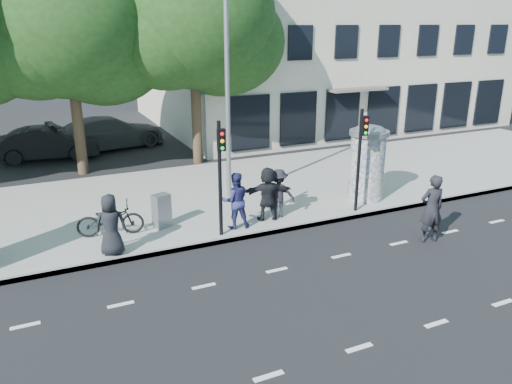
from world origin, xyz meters
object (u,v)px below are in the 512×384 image
ped_a (111,225)px  cabinet_right (358,182)px  ped_c (235,200)px  ped_d (279,193)px  cabinet_left (162,211)px  ped_f (268,194)px  bicycle (110,219)px  traffic_pole_far (361,150)px  ad_column_right (367,161)px  car_mid (47,143)px  man_road (432,209)px  car_right (109,132)px  traffic_pole_near (220,167)px  street_lamp (228,65)px

ped_a → cabinet_right: ped_a is taller
ped_c → cabinet_right: size_ratio=1.59×
ped_d → cabinet_left: ped_d is taller
ped_a → ped_d: ped_a is taller
ped_f → cabinet_right: bearing=-158.2°
bicycle → ped_c: bearing=-95.0°
cabinet_left → bicycle: bearing=160.1°
ped_a → ped_c: bearing=-160.5°
traffic_pole_far → ped_d: bearing=166.0°
ped_f → cabinet_left: ped_f is taller
ad_column_right → car_mid: (-9.90, 11.12, -0.78)m
bicycle → cabinet_right: cabinet_right is taller
cabinet_right → ped_d: bearing=-161.0°
traffic_pole_far → cabinet_left: traffic_pole_far is taller
man_road → bicycle: 9.35m
man_road → cabinet_left: (-6.92, 3.98, -0.34)m
ad_column_right → man_road: size_ratio=1.30×
traffic_pole_far → car_right: (-5.92, 13.05, -1.41)m
car_mid → ped_f: bearing=-146.2°
traffic_pole_near → car_right: (-1.12, 13.05, -1.41)m
ped_d → traffic_pole_near: bearing=39.6°
ped_a → car_mid: ped_a is taller
car_mid → car_right: 3.15m
ped_f → ped_a: bearing=18.6°
man_road → cabinet_right: bearing=-82.0°
ped_c → car_right: 12.78m
ped_f → cabinet_right: (3.88, 0.62, -0.32)m
ped_a → cabinet_left: ped_a is taller
man_road → bicycle: (-8.45, 3.98, -0.36)m
ped_a → cabinet_left: bearing=-127.9°
traffic_pole_far → car_mid: traffic_pole_far is taller
traffic_pole_far → street_lamp: size_ratio=0.42×
traffic_pole_far → car_right: 14.40m
traffic_pole_near → car_mid: 12.79m
traffic_pole_far → ped_c: size_ratio=1.95×
ped_d → cabinet_right: 3.50m
man_road → car_mid: man_road is taller
ad_column_right → ped_d: 3.66m
ped_f → man_road: man_road is taller
cabinet_right → car_mid: bearing=142.3°
cabinet_right → ped_f: bearing=-160.6°
traffic_pole_near → cabinet_left: traffic_pole_near is taller
ped_a → cabinet_right: 8.85m
street_lamp → ped_a: size_ratio=4.71×
ped_c → bicycle: (-3.56, 0.98, -0.37)m
ped_f → car_mid: size_ratio=0.38×
ped_d → ped_f: ped_f is taller
car_right → car_mid: bearing=95.5°
street_lamp → car_right: 11.24m
ped_d → ped_f: (-0.43, -0.09, 0.07)m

